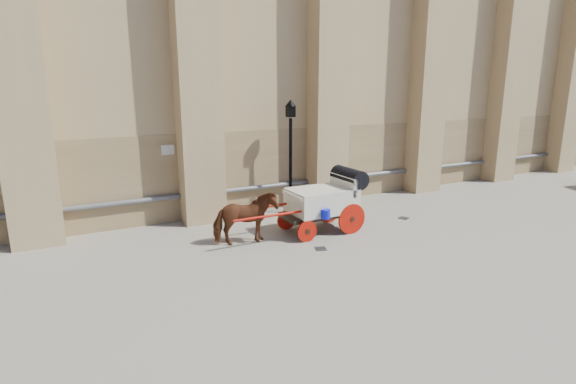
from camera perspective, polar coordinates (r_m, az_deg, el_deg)
ground at (r=13.00m, az=-1.60°, el=-7.26°), size 90.00×90.00×0.00m
horse at (r=13.21m, az=-5.45°, el=-3.38°), size 1.93×1.05×1.56m
carriage at (r=14.35m, az=4.84°, el=-0.82°), size 4.52×1.60×1.98m
street_lamp at (r=16.14m, az=0.32°, el=4.90°), size 0.38×0.38×4.09m
drain_grate_near at (r=13.03m, az=4.16°, el=-7.20°), size 0.40×0.40×0.01m
drain_grate_far at (r=16.39m, az=14.47°, el=-3.22°), size 0.42×0.42×0.01m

